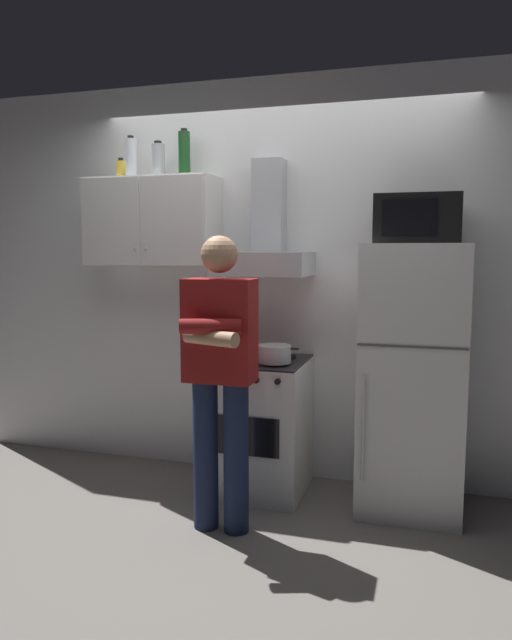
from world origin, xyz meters
TOP-DOWN VIEW (x-y plane):
  - ground_plane at (0.00, 0.00)m, footprint 7.00×7.00m
  - back_wall_tiled at (0.00, 0.60)m, footprint 4.80×0.10m
  - upper_cabinet at (-0.85, 0.37)m, footprint 0.90×0.37m
  - stove_oven at (-0.05, 0.25)m, footprint 0.60×0.62m
  - range_hood at (-0.05, 0.38)m, footprint 0.60×0.44m
  - refrigerator at (0.90, 0.25)m, footprint 0.60×0.62m
  - microwave at (0.90, 0.27)m, footprint 0.48×0.37m
  - person_standing at (-0.10, -0.36)m, footprint 0.38×0.33m
  - cooking_pot at (0.08, 0.13)m, footprint 0.30×0.20m
  - bottle_spice_jar at (-1.09, 0.39)m, footprint 0.06×0.06m
  - bottle_wine_green at (-0.63, 0.42)m, footprint 0.08×0.08m
  - bottle_canister_steel at (-0.80, 0.39)m, footprint 0.09×0.09m
  - bottle_vodka_clear at (-1.00, 0.36)m, footprint 0.07×0.07m

SIDE VIEW (x-z plane):
  - ground_plane at x=0.00m, z-range 0.00..0.00m
  - stove_oven at x=-0.05m, z-range 0.00..0.87m
  - refrigerator at x=0.90m, z-range 0.00..1.60m
  - person_standing at x=-0.10m, z-range 0.08..1.72m
  - cooking_pot at x=0.08m, z-range 0.87..0.98m
  - back_wall_tiled at x=0.00m, z-range 0.00..2.70m
  - range_hood at x=-0.05m, z-range 1.22..1.97m
  - microwave at x=0.90m, z-range 1.60..1.88m
  - upper_cabinet at x=-0.85m, z-range 1.45..2.05m
  - bottle_spice_jar at x=-1.09m, z-range 2.04..2.19m
  - bottle_canister_steel at x=-0.80m, z-range 2.04..2.28m
  - bottle_vodka_clear at x=-1.00m, z-range 2.04..2.32m
  - bottle_wine_green at x=-0.63m, z-range 2.04..2.36m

